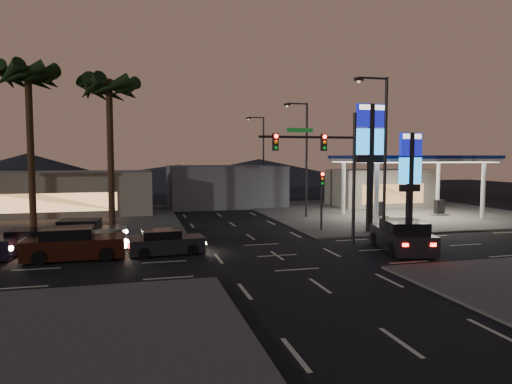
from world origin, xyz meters
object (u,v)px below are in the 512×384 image
object	(u,v)px
pylon_sign_tall	(371,142)
traffic_signal_mast	(328,159)
car_lane_a_mid	(74,244)
suv_station	(402,237)
pylon_sign_short	(410,167)
car_lane_a_front	(165,243)
car_lane_b_mid	(33,242)
car_lane_b_front	(84,233)
gas_station	(411,160)

from	to	relation	value
pylon_sign_tall	traffic_signal_mast	size ratio (longest dim) A/B	1.12
car_lane_a_mid	suv_station	world-z (taller)	suv_station
pylon_sign_tall	pylon_sign_short	bearing A→B (deg)	-21.80
pylon_sign_short	suv_station	world-z (taller)	pylon_sign_short
pylon_sign_tall	car_lane_a_mid	world-z (taller)	pylon_sign_tall
suv_station	car_lane_a_front	bearing A→B (deg)	169.06
traffic_signal_mast	car_lane_b_mid	xyz separation A→B (m)	(-16.69, 2.00, -4.60)
pylon_sign_tall	car_lane_b_front	xyz separation A→B (m)	(-18.95, 0.41, -5.67)
car_lane_a_mid	car_lane_b_mid	bearing A→B (deg)	138.64
pylon_sign_tall	car_lane_b_front	bearing A→B (deg)	178.76
car_lane_a_front	car_lane_a_mid	distance (m)	4.71
car_lane_a_front	car_lane_a_mid	world-z (taller)	car_lane_a_mid
car_lane_b_mid	car_lane_b_front	bearing A→B (deg)	37.66
pylon_sign_short	traffic_signal_mast	bearing A→B (deg)	-160.87
pylon_sign_tall	traffic_signal_mast	xyz separation A→B (m)	(-4.74, -3.51, -1.17)
traffic_signal_mast	car_lane_a_front	distance (m)	10.63
car_lane_a_front	suv_station	size ratio (longest dim) A/B	0.76
car_lane_b_front	pylon_sign_short	bearing A→B (deg)	-3.76
pylon_sign_short	car_lane_a_mid	world-z (taller)	pylon_sign_short
pylon_sign_tall	pylon_sign_short	distance (m)	3.20
car_lane_b_mid	suv_station	size ratio (longest dim) A/B	0.75
gas_station	traffic_signal_mast	world-z (taller)	traffic_signal_mast
traffic_signal_mast	car_lane_a_front	xyz separation A→B (m)	(-9.58, -0.03, -4.60)
car_lane_a_front	gas_station	bearing A→B (deg)	24.72
pylon_sign_short	car_lane_b_front	size ratio (longest dim) A/B	1.43
gas_station	pylon_sign_short	bearing A→B (deg)	-123.69
gas_station	car_lane_b_mid	bearing A→B (deg)	-164.53
gas_station	suv_station	xyz separation A→B (m)	(-8.74, -12.58, -4.26)
pylon_sign_short	traffic_signal_mast	distance (m)	7.69
gas_station	car_lane_b_front	size ratio (longest dim) A/B	2.49
car_lane_a_mid	pylon_sign_tall	bearing A→B (deg)	10.78
car_lane_b_mid	pylon_sign_short	bearing A→B (deg)	1.22
gas_station	car_lane_b_mid	xyz separation A→B (m)	(-28.94, -8.01, -4.46)
pylon_sign_tall	car_lane_b_mid	distance (m)	22.25
gas_station	pylon_sign_tall	size ratio (longest dim) A/B	1.36
pylon_sign_short	car_lane_b_front	xyz separation A→B (m)	(-21.45, 1.41, -3.94)
car_lane_b_mid	suv_station	distance (m)	20.71
car_lane_a_mid	car_lane_b_mid	world-z (taller)	car_lane_a_mid
gas_station	car_lane_b_front	world-z (taller)	gas_station
car_lane_a_front	pylon_sign_short	bearing A→B (deg)	8.61
car_lane_a_mid	car_lane_b_front	xyz separation A→B (m)	(0.09, 4.04, -0.06)
pylon_sign_tall	car_lane_a_mid	bearing A→B (deg)	-169.22
traffic_signal_mast	car_lane_b_mid	bearing A→B (deg)	173.17
gas_station	traffic_signal_mast	distance (m)	15.82
car_lane_a_mid	suv_station	xyz separation A→B (m)	(17.79, -2.45, 0.04)
gas_station	car_lane_a_mid	xyz separation A→B (m)	(-26.54, -10.13, -4.30)
pylon_sign_short	car_lane_a_mid	size ratio (longest dim) A/B	1.35
car_lane_a_mid	car_lane_b_mid	distance (m)	3.20
pylon_sign_short	car_lane_a_front	size ratio (longest dim) A/B	1.64
gas_station	car_lane_b_mid	size ratio (longest dim) A/B	2.89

